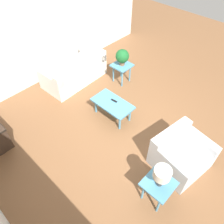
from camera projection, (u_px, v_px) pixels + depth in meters
name	position (u px, v px, depth m)	size (l,w,h in m)	color
ground_plane	(129.00, 127.00, 5.14)	(14.00, 14.00, 0.00)	brown
wall_right	(42.00, 31.00, 5.62)	(0.12, 7.20, 2.70)	silver
sofa	(75.00, 73.00, 6.15)	(0.98, 1.79, 0.74)	white
armchair	(180.00, 154.00, 4.27)	(1.04, 1.10, 0.74)	silver
coffee_table	(112.00, 105.00, 5.11)	(0.98, 0.54, 0.44)	teal
side_table_plant	(122.00, 68.00, 6.02)	(0.49, 0.49, 0.56)	teal
side_table_lamp	(158.00, 186.00, 3.65)	(0.49, 0.49, 0.56)	teal
potted_plant	(122.00, 56.00, 5.76)	(0.36, 0.36, 0.45)	brown
table_lamp	(162.00, 175.00, 3.37)	(0.28, 0.28, 0.42)	#333333
remote_control	(114.00, 101.00, 5.11)	(0.16, 0.06, 0.02)	black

